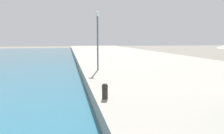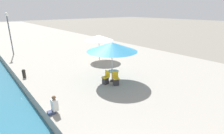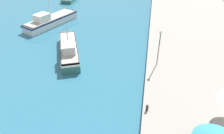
{
  "view_description": "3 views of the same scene",
  "coord_description": "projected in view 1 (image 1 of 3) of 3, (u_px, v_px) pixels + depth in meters",
  "views": [
    {
      "loc": [
        -1.06,
        3.48,
        3.16
      ],
      "look_at": [
        1.5,
        16.07,
        1.5
      ],
      "focal_mm": 35.0,
      "sensor_mm": 36.0,
      "label": 1
    },
    {
      "loc": [
        -2.18,
        -1.58,
        5.6
      ],
      "look_at": [
        5.23,
        7.58,
        1.7
      ],
      "focal_mm": 28.0,
      "sensor_mm": 36.0,
      "label": 2
    },
    {
      "loc": [
        -0.21,
        -3.22,
        15.47
      ],
      "look_at": [
        -4.0,
        18.0,
        1.3
      ],
      "focal_mm": 35.0,
      "sensor_mm": 36.0,
      "label": 3
    }
  ],
  "objects": [
    {
      "name": "lamppost",
      "position": [
        98.0,
        31.0,
        16.93
      ],
      "size": [
        0.36,
        0.36,
        4.56
      ],
      "color": "#565B60",
      "rests_on": "quay_promenade"
    },
    {
      "name": "quay_promenade",
      "position": [
        126.0,
        57.0,
        34.72
      ],
      "size": [
        16.0,
        90.0,
        0.7
      ],
      "color": "gray",
      "rests_on": "ground_plane"
    },
    {
      "name": "mooring_bollard",
      "position": [
        105.0,
        91.0,
        8.97
      ],
      "size": [
        0.26,
        0.26,
        0.65
      ],
      "color": "#2D2823",
      "rests_on": "quay_promenade"
    }
  ]
}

